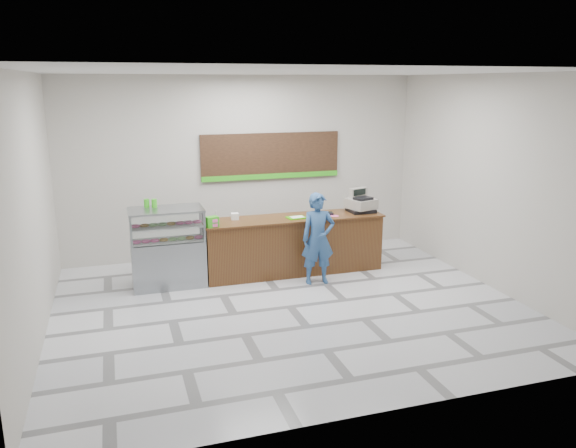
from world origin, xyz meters
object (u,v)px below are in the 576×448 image
object	(u,v)px
display_case	(168,247)
cash_register	(361,203)
sales_counter	(293,245)
serving_tray	(296,217)
customer	(318,239)

from	to	relation	value
display_case	cash_register	xyz separation A→B (m)	(3.54, 0.04, 0.51)
cash_register	sales_counter	bearing A→B (deg)	163.61
display_case	serving_tray	bearing A→B (deg)	-2.14
sales_counter	serving_tray	distance (m)	0.53
sales_counter	serving_tray	world-z (taller)	serving_tray
sales_counter	display_case	world-z (taller)	display_case
serving_tray	customer	xyz separation A→B (m)	(0.20, -0.56, -0.25)
customer	display_case	bearing A→B (deg)	170.60
cash_register	display_case	bearing A→B (deg)	162.63
cash_register	serving_tray	bearing A→B (deg)	167.38
display_case	customer	bearing A→B (deg)	-14.83
display_case	serving_tray	distance (m)	2.28
sales_counter	display_case	distance (m)	2.23
serving_tray	customer	distance (m)	0.65
serving_tray	customer	size ratio (longest dim) A/B	0.22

